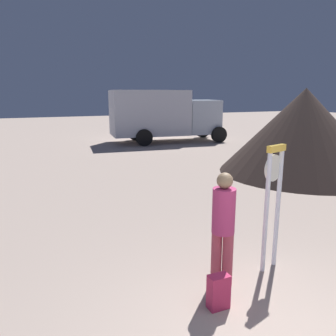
% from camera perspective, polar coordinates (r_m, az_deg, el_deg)
% --- Properties ---
extents(standing_clock, '(0.41, 0.20, 2.01)m').
position_cam_1_polar(standing_clock, '(5.39, 17.56, -4.38)').
color(standing_clock, silver).
rests_on(standing_clock, ground_plane).
extents(person_near_clock, '(0.33, 0.33, 1.70)m').
position_cam_1_polar(person_near_clock, '(4.83, 9.46, -9.48)').
color(person_near_clock, '#B54455').
rests_on(person_near_clock, ground_plane).
extents(backpack, '(0.28, 0.21, 0.47)m').
position_cam_1_polar(backpack, '(4.67, 8.63, -20.29)').
color(backpack, '#C12C55').
rests_on(backpack, ground_plane).
extents(box_truck_near, '(6.61, 3.21, 2.94)m').
position_cam_1_polar(box_truck_near, '(19.27, -0.94, 9.24)').
color(box_truck_near, silver).
rests_on(box_truck_near, ground_plane).
extents(dome_tent, '(5.64, 5.64, 2.95)m').
position_cam_1_polar(dome_tent, '(12.53, 22.14, 5.88)').
color(dome_tent, '#352823').
rests_on(dome_tent, ground_plane).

